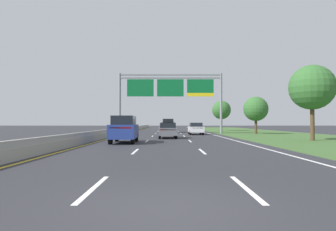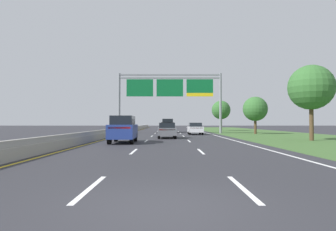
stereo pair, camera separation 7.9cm
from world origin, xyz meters
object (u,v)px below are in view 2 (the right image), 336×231
car_grey_centre_lane_sedan (167,130)px  roadside_tree_far (221,110)px  overhead_sign_gantry (170,91)px  car_blue_left_lane_suv (123,129)px  pickup_truck_black (168,126)px  roadside_tree_mid (255,109)px  roadside_tree_near (311,88)px  car_white_right_lane_sedan (195,128)px

car_grey_centre_lane_sedan → roadside_tree_far: bearing=-22.9°
overhead_sign_gantry → car_blue_left_lane_suv: overhead_sign_gantry is taller
overhead_sign_gantry → pickup_truck_black: size_ratio=2.78×
car_blue_left_lane_suv → roadside_tree_mid: 23.46m
roadside_tree_near → roadside_tree_mid: 14.80m
roadside_tree_near → car_grey_centre_lane_sedan: bearing=161.4°
car_blue_left_lane_suv → roadside_tree_near: roadside_tree_near is taller
car_blue_left_lane_suv → car_grey_centre_lane_sedan: (3.40, 6.89, -0.28)m
car_white_right_lane_sedan → roadside_tree_mid: (8.46, 1.54, 2.65)m
pickup_truck_black → car_white_right_lane_sedan: 9.28m
pickup_truck_black → roadside_tree_mid: 14.20m
pickup_truck_black → car_blue_left_lane_suv: pickup_truck_black is taller
overhead_sign_gantry → pickup_truck_black: overhead_sign_gantry is taller
roadside_tree_near → roadside_tree_mid: roadside_tree_near is taller
pickup_truck_black → car_grey_centre_lane_sedan: size_ratio=1.22×
car_grey_centre_lane_sedan → roadside_tree_mid: (12.20, 10.47, 2.65)m
car_white_right_lane_sedan → roadside_tree_far: size_ratio=0.76×
car_blue_left_lane_suv → roadside_tree_far: roadside_tree_far is taller
roadside_tree_near → car_blue_left_lane_suv: bearing=-170.8°
overhead_sign_gantry → roadside_tree_far: bearing=54.5°
pickup_truck_black → car_grey_centre_lane_sedan: 17.44m
car_white_right_lane_sedan → car_blue_left_lane_suv: car_blue_left_lane_suv is taller
roadside_tree_mid → car_white_right_lane_sedan: bearing=-169.7°
car_white_right_lane_sedan → car_grey_centre_lane_sedan: bearing=157.8°
car_white_right_lane_sedan → roadside_tree_near: size_ratio=0.66×
car_white_right_lane_sedan → roadside_tree_far: bearing=-20.4°
roadside_tree_near → roadside_tree_mid: bearing=92.0°
roadside_tree_mid → roadside_tree_far: 15.87m
car_white_right_lane_sedan → car_blue_left_lane_suv: bearing=156.2°
car_blue_left_lane_suv → car_grey_centre_lane_sedan: car_blue_left_lane_suv is taller
roadside_tree_near → roadside_tree_far: size_ratio=1.15×
overhead_sign_gantry → roadside_tree_mid: 12.26m
car_grey_centre_lane_sedan → roadside_tree_mid: size_ratio=0.86×
overhead_sign_gantry → pickup_truck_black: bearing=93.5°
roadside_tree_far → car_white_right_lane_sedan: bearing=-110.9°
overhead_sign_gantry → car_blue_left_lane_suv: 20.18m
overhead_sign_gantry → car_grey_centre_lane_sedan: bearing=-91.8°
car_white_right_lane_sedan → car_blue_left_lane_suv: size_ratio=0.93×
car_grey_centre_lane_sedan → overhead_sign_gantry: bearing=-3.2°
roadside_tree_near → roadside_tree_far: roadside_tree_near is taller
pickup_truck_black → roadside_tree_far: 13.82m
car_white_right_lane_sedan → roadside_tree_near: (8.98, -13.20, 3.85)m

